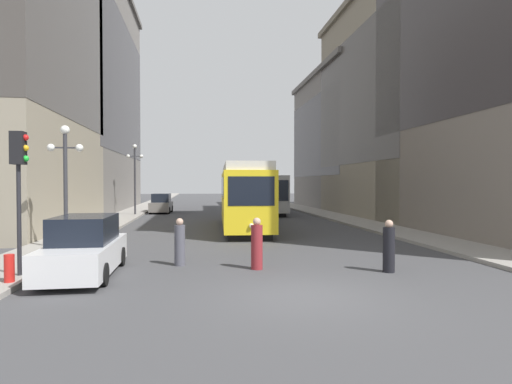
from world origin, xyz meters
The scene contains 17 objects.
ground_plane centered at (0.00, 0.00, 0.00)m, with size 200.00×200.00×0.00m, color #424244.
sidewalk_left centered at (-8.60, 40.00, 0.07)m, with size 2.62×120.00×0.15m, color gray.
sidewalk_right centered at (8.60, 40.00, 0.07)m, with size 2.62×120.00×0.15m, color gray.
streetcar centered at (0.24, 15.57, 2.10)m, with size 3.18×12.40×3.89m.
transit_bus centered at (3.58, 29.25, 1.95)m, with size 2.59×12.28×3.45m.
parked_car_left_near centered at (-5.99, 3.17, 0.84)m, with size 1.93×4.61×1.82m.
parked_car_left_mid centered at (-5.98, 30.19, 0.84)m, with size 2.00×4.27×1.82m.
pedestrian_crossing_near centered at (3.43, 2.36, 0.77)m, with size 0.37×0.37×1.66m.
pedestrian_crossing_far centered at (-0.65, 3.38, 0.79)m, with size 0.38×0.38×1.69m.
pedestrian_on_sidewalk centered at (-3.18, 4.36, 0.76)m, with size 0.36×0.36×1.62m.
traffic_light_near_left centered at (-7.67, 2.77, 3.36)m, with size 0.47×0.36×4.16m.
lamp_post_left_near centered at (-7.89, 7.77, 3.47)m, with size 1.41×0.36×5.01m.
lamp_post_left_far centered at (-7.89, 26.71, 4.04)m, with size 1.41×0.36×5.97m.
fire_hydrant centered at (-7.61, 1.91, 0.53)m, with size 0.26×0.26×0.75m, color red.
building_left_midblock centered at (-15.85, 34.32, 11.88)m, with size 12.50×23.00×23.09m.
building_right_corner centered at (14.93, 34.48, 7.57)m, with size 10.65×18.32×14.77m.
building_right_midblock centered at (16.67, 22.90, 9.27)m, with size 14.12×17.44×18.06m.
Camera 1 is at (-2.55, -10.16, 2.83)m, focal length 29.43 mm.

